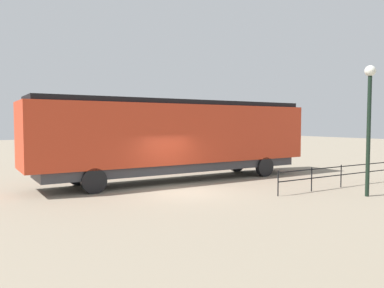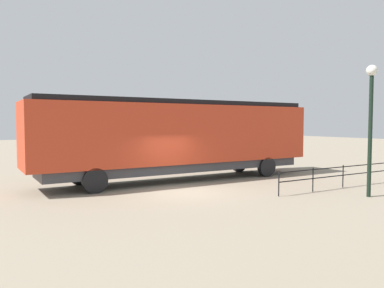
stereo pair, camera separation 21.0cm
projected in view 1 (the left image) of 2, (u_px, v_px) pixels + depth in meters
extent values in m
plane|color=gray|center=(184.00, 192.00, 16.44)|extent=(120.00, 120.00, 0.00)
cube|color=red|center=(178.00, 133.00, 19.64)|extent=(2.83, 15.32, 2.96)
cube|color=black|center=(271.00, 139.00, 23.12)|extent=(2.72, 2.21, 2.07)
cube|color=black|center=(178.00, 103.00, 19.55)|extent=(2.55, 14.71, 0.24)
cube|color=#38383D|center=(178.00, 166.00, 19.74)|extent=(2.55, 14.10, 0.45)
cylinder|color=black|center=(237.00, 163.00, 23.40)|extent=(0.30, 1.10, 1.10)
cylinder|color=black|center=(265.00, 167.00, 21.26)|extent=(0.30, 1.10, 1.10)
cylinder|color=black|center=(78.00, 174.00, 18.24)|extent=(0.30, 1.10, 1.10)
cylinder|color=black|center=(94.00, 181.00, 16.09)|extent=(0.30, 1.10, 1.10)
cylinder|color=black|center=(368.00, 136.00, 15.38)|extent=(0.16, 0.16, 5.01)
sphere|color=silver|center=(370.00, 71.00, 15.23)|extent=(0.44, 0.44, 0.44)
cube|color=black|center=(341.00, 167.00, 17.64)|extent=(0.04, 8.15, 0.04)
cube|color=black|center=(341.00, 175.00, 17.66)|extent=(0.04, 8.15, 0.04)
cylinder|color=black|center=(278.00, 183.00, 15.52)|extent=(0.05, 0.05, 1.07)
cylinder|color=black|center=(312.00, 179.00, 16.59)|extent=(0.05, 0.05, 1.07)
cylinder|color=black|center=(341.00, 176.00, 17.66)|extent=(0.05, 0.05, 1.07)
cylinder|color=black|center=(367.00, 173.00, 18.74)|extent=(0.05, 0.05, 1.07)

